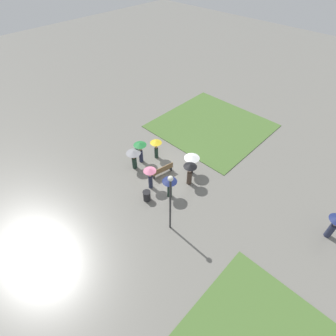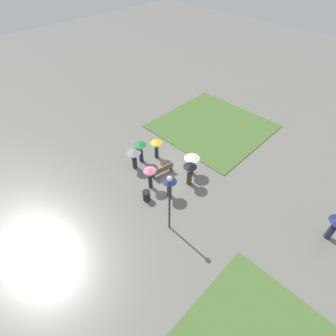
{
  "view_description": "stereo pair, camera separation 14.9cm",
  "coord_description": "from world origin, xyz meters",
  "px_view_note": "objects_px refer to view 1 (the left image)",
  "views": [
    {
      "loc": [
        10.69,
        10.51,
        14.72
      ],
      "look_at": [
        0.28,
        0.44,
        0.99
      ],
      "focal_mm": 28.0,
      "sensor_mm": 36.0,
      "label": 1
    },
    {
      "loc": [
        10.59,
        10.62,
        14.72
      ],
      "look_at": [
        0.28,
        0.44,
        0.99
      ],
      "focal_mm": 28.0,
      "sensor_mm": 36.0,
      "label": 2
    }
  ],
  "objects_px": {
    "lamp_post": "(170,197)",
    "crowd_person_yellow": "(156,145)",
    "crowd_person_black": "(190,171)",
    "crowd_person_navy": "(170,184)",
    "crowd_person_green": "(140,148)",
    "lone_walker_far_path": "(336,223)",
    "crowd_person_white": "(192,160)",
    "crowd_person_grey": "(134,156)",
    "crowd_person_pink": "(150,174)",
    "trash_bin": "(147,196)",
    "park_bench": "(162,170)"
  },
  "relations": [
    {
      "from": "lamp_post",
      "to": "lone_walker_far_path",
      "type": "xyz_separation_m",
      "value": [
        -6.55,
        7.67,
        -1.69
      ]
    },
    {
      "from": "lamp_post",
      "to": "park_bench",
      "type": "bearing_deg",
      "value": -129.32
    },
    {
      "from": "crowd_person_navy",
      "to": "lone_walker_far_path",
      "type": "bearing_deg",
      "value": -80.22
    },
    {
      "from": "trash_bin",
      "to": "lone_walker_far_path",
      "type": "bearing_deg",
      "value": 119.78
    },
    {
      "from": "crowd_person_black",
      "to": "trash_bin",
      "type": "bearing_deg",
      "value": 99.86
    },
    {
      "from": "lone_walker_far_path",
      "to": "crowd_person_navy",
      "type": "bearing_deg",
      "value": -103.89
    },
    {
      "from": "crowd_person_yellow",
      "to": "lone_walker_far_path",
      "type": "bearing_deg",
      "value": -141.46
    },
    {
      "from": "crowd_person_yellow",
      "to": "crowd_person_pink",
      "type": "height_order",
      "value": "crowd_person_pink"
    },
    {
      "from": "crowd_person_black",
      "to": "crowd_person_grey",
      "type": "bearing_deg",
      "value": 50.14
    },
    {
      "from": "crowd_person_green",
      "to": "crowd_person_pink",
      "type": "xyz_separation_m",
      "value": [
        1.46,
        2.71,
        -0.03
      ]
    },
    {
      "from": "crowd_person_yellow",
      "to": "park_bench",
      "type": "bearing_deg",
      "value": 177.64
    },
    {
      "from": "crowd_person_navy",
      "to": "crowd_person_pink",
      "type": "height_order",
      "value": "crowd_person_pink"
    },
    {
      "from": "crowd_person_pink",
      "to": "crowd_person_grey",
      "type": "distance_m",
      "value": 2.57
    },
    {
      "from": "crowd_person_green",
      "to": "crowd_person_grey",
      "type": "bearing_deg",
      "value": 109.63
    },
    {
      "from": "crowd_person_yellow",
      "to": "crowd_person_grey",
      "type": "bearing_deg",
      "value": 110.01
    },
    {
      "from": "park_bench",
      "to": "crowd_person_yellow",
      "type": "height_order",
      "value": "crowd_person_yellow"
    },
    {
      "from": "crowd_person_white",
      "to": "crowd_person_grey",
      "type": "xyz_separation_m",
      "value": [
        2.7,
        -3.68,
        -0.05
      ]
    },
    {
      "from": "trash_bin",
      "to": "crowd_person_navy",
      "type": "height_order",
      "value": "crowd_person_navy"
    },
    {
      "from": "crowd_person_pink",
      "to": "crowd_person_white",
      "type": "bearing_deg",
      "value": -3.48
    },
    {
      "from": "trash_bin",
      "to": "crowd_person_black",
      "type": "relative_size",
      "value": 0.42
    },
    {
      "from": "crowd_person_green",
      "to": "lone_walker_far_path",
      "type": "xyz_separation_m",
      "value": [
        -3.51,
        13.91,
        -0.05
      ]
    },
    {
      "from": "crowd_person_white",
      "to": "crowd_person_grey",
      "type": "height_order",
      "value": "crowd_person_white"
    },
    {
      "from": "crowd_person_pink",
      "to": "lone_walker_far_path",
      "type": "distance_m",
      "value": 12.25
    },
    {
      "from": "crowd_person_grey",
      "to": "lone_walker_far_path",
      "type": "bearing_deg",
      "value": 68.32
    },
    {
      "from": "crowd_person_green",
      "to": "lone_walker_far_path",
      "type": "relative_size",
      "value": 1.01
    },
    {
      "from": "trash_bin",
      "to": "crowd_person_grey",
      "type": "relative_size",
      "value": 0.47
    },
    {
      "from": "crowd_person_yellow",
      "to": "crowd_person_pink",
      "type": "relative_size",
      "value": 0.93
    },
    {
      "from": "crowd_person_grey",
      "to": "park_bench",
      "type": "bearing_deg",
      "value": 75.57
    },
    {
      "from": "lamp_post",
      "to": "crowd_person_yellow",
      "type": "xyz_separation_m",
      "value": [
        -4.28,
        -5.7,
        -1.74
      ]
    },
    {
      "from": "park_bench",
      "to": "lamp_post",
      "type": "relative_size",
      "value": 0.4
    },
    {
      "from": "park_bench",
      "to": "crowd_person_green",
      "type": "bearing_deg",
      "value": -75.86
    },
    {
      "from": "park_bench",
      "to": "crowd_person_pink",
      "type": "height_order",
      "value": "crowd_person_pink"
    },
    {
      "from": "trash_bin",
      "to": "crowd_person_green",
      "type": "xyz_separation_m",
      "value": [
        -2.5,
        -3.42,
        0.97
      ]
    },
    {
      "from": "crowd_person_black",
      "to": "crowd_person_navy",
      "type": "xyz_separation_m",
      "value": [
        1.96,
        -0.19,
        -0.03
      ]
    },
    {
      "from": "crowd_person_green",
      "to": "crowd_person_pink",
      "type": "bearing_deg",
      "value": 157.87
    },
    {
      "from": "crowd_person_yellow",
      "to": "trash_bin",
      "type": "bearing_deg",
      "value": 156.47
    },
    {
      "from": "crowd_person_black",
      "to": "crowd_person_yellow",
      "type": "distance_m",
      "value": 3.99
    },
    {
      "from": "lamp_post",
      "to": "lone_walker_far_path",
      "type": "height_order",
      "value": "lamp_post"
    },
    {
      "from": "trash_bin",
      "to": "park_bench",
      "type": "bearing_deg",
      "value": -158.38
    },
    {
      "from": "park_bench",
      "to": "crowd_person_pink",
      "type": "xyz_separation_m",
      "value": [
        1.59,
        0.33,
        0.88
      ]
    },
    {
      "from": "trash_bin",
      "to": "crowd_person_navy",
      "type": "bearing_deg",
      "value": 146.89
    },
    {
      "from": "lamp_post",
      "to": "crowd_person_green",
      "type": "relative_size",
      "value": 2.44
    },
    {
      "from": "crowd_person_black",
      "to": "lone_walker_far_path",
      "type": "bearing_deg",
      "value": -136.27
    },
    {
      "from": "lamp_post",
      "to": "crowd_person_yellow",
      "type": "distance_m",
      "value": 7.33
    },
    {
      "from": "park_bench",
      "to": "crowd_person_white",
      "type": "bearing_deg",
      "value": 149.26
    },
    {
      "from": "crowd_person_white",
      "to": "crowd_person_black",
      "type": "bearing_deg",
      "value": -125.71
    },
    {
      "from": "crowd_person_white",
      "to": "park_bench",
      "type": "bearing_deg",
      "value": 159.09
    },
    {
      "from": "crowd_person_pink",
      "to": "crowd_person_navy",
      "type": "bearing_deg",
      "value": -60.89
    },
    {
      "from": "crowd_person_yellow",
      "to": "crowd_person_white",
      "type": "height_order",
      "value": "crowd_person_white"
    },
    {
      "from": "trash_bin",
      "to": "lone_walker_far_path",
      "type": "relative_size",
      "value": 0.43
    }
  ]
}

